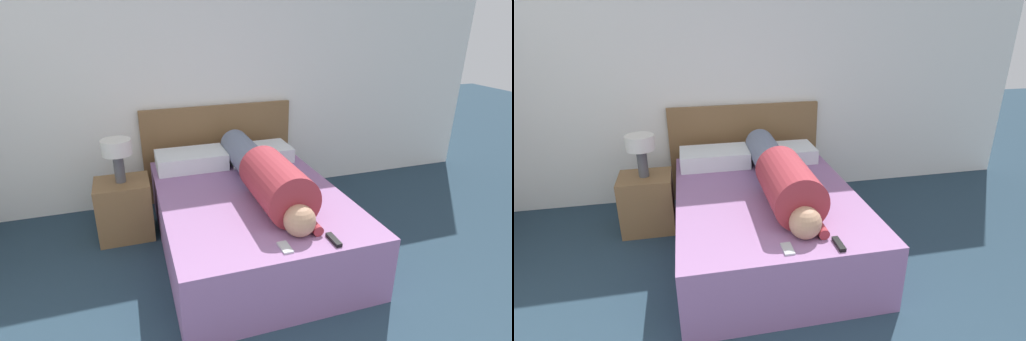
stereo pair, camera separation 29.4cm
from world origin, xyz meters
TOP-DOWN VIEW (x-y plane):
  - wall_back at (0.00, 3.46)m, footprint 5.98×0.06m
  - bed at (-0.04, 2.31)m, footprint 1.40×1.90m
  - headboard at (-0.04, 3.39)m, footprint 1.52×0.04m
  - nightstand at (-1.01, 2.83)m, footprint 0.45×0.38m
  - table_lamp at (-1.01, 2.83)m, footprint 0.24×0.24m
  - person_lying at (0.07, 2.27)m, footprint 0.37×1.67m
  - pillow_near_headboard at (-0.38, 3.02)m, footprint 0.63×0.38m
  - pillow_second at (0.27, 3.02)m, footprint 0.60×0.38m
  - tv_remote at (0.25, 1.47)m, footprint 0.04×0.15m
  - cell_phone at (-0.07, 1.50)m, footprint 0.06×0.13m

SIDE VIEW (x-z plane):
  - bed at x=-0.04m, z-range 0.00..0.49m
  - nightstand at x=-1.01m, z-range 0.00..0.51m
  - headboard at x=-0.04m, z-range 0.00..0.97m
  - cell_phone at x=-0.07m, z-range 0.49..0.51m
  - tv_remote at x=0.25m, z-range 0.49..0.52m
  - pillow_second at x=0.27m, z-range 0.49..0.62m
  - pillow_near_headboard at x=-0.38m, z-range 0.49..0.64m
  - person_lying at x=0.07m, z-range 0.47..0.84m
  - table_lamp at x=-1.01m, z-range 0.59..0.96m
  - wall_back at x=0.00m, z-range 0.00..2.60m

